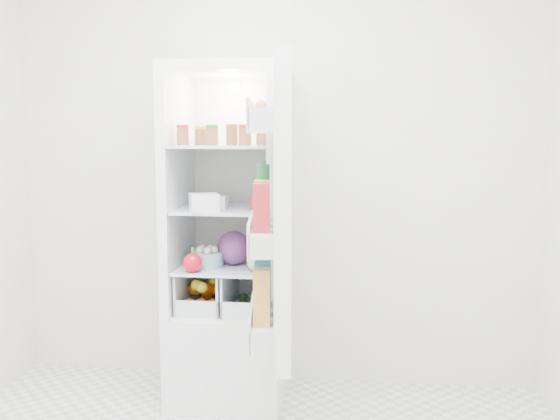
# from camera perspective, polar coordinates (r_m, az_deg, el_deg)

# --- Properties ---
(room_walls) EXTENTS (3.02, 3.02, 2.61)m
(room_walls) POSITION_cam_1_polar(r_m,az_deg,el_deg) (2.11, -6.52, 10.78)
(room_walls) COLOR silver
(room_walls) RESTS_ON ground
(refrigerator) EXTENTS (0.60, 0.60, 1.80)m
(refrigerator) POSITION_cam_1_polar(r_m,az_deg,el_deg) (3.46, -4.51, -6.06)
(refrigerator) COLOR white
(refrigerator) RESTS_ON ground
(shelf_low) EXTENTS (0.49, 0.53, 0.01)m
(shelf_low) POSITION_cam_1_polar(r_m,az_deg,el_deg) (3.38, -4.74, -5.06)
(shelf_low) COLOR silver
(shelf_low) RESTS_ON refrigerator
(shelf_mid) EXTENTS (0.49, 0.53, 0.02)m
(shelf_mid) POSITION_cam_1_polar(r_m,az_deg,el_deg) (3.33, -4.80, 0.16)
(shelf_mid) COLOR silver
(shelf_mid) RESTS_ON refrigerator
(shelf_top) EXTENTS (0.49, 0.53, 0.02)m
(shelf_top) POSITION_cam_1_polar(r_m,az_deg,el_deg) (3.30, -4.86, 5.85)
(shelf_top) COLOR silver
(shelf_top) RESTS_ON refrigerator
(crisper_left) EXTENTS (0.23, 0.46, 0.22)m
(crisper_left) POSITION_cam_1_polar(r_m,az_deg,el_deg) (3.44, -6.73, -7.11)
(crisper_left) COLOR silver
(crisper_left) RESTS_ON refrigerator
(crisper_right) EXTENTS (0.23, 0.46, 0.22)m
(crisper_right) POSITION_cam_1_polar(r_m,az_deg,el_deg) (3.39, -2.68, -7.28)
(crisper_right) COLOR silver
(crisper_right) RESTS_ON refrigerator
(condiment_jars) EXTENTS (0.46, 0.34, 0.08)m
(condiment_jars) POSITION_cam_1_polar(r_m,az_deg,el_deg) (3.25, -5.26, 6.70)
(condiment_jars) COLOR #B21919
(condiment_jars) RESTS_ON shelf_top
(squeeze_bottle) EXTENTS (0.07, 0.07, 0.18)m
(squeeze_bottle) POSITION_cam_1_polar(r_m,az_deg,el_deg) (3.32, -1.02, 7.52)
(squeeze_bottle) COLOR silver
(squeeze_bottle) RESTS_ON shelf_top
(tub_white) EXTENTS (0.18, 0.18, 0.09)m
(tub_white) POSITION_cam_1_polar(r_m,az_deg,el_deg) (3.15, -6.97, 0.68)
(tub_white) COLOR white
(tub_white) RESTS_ON shelf_mid
(tub_cream) EXTENTS (0.11, 0.11, 0.06)m
(tub_cream) POSITION_cam_1_polar(r_m,az_deg,el_deg) (3.27, -5.86, 0.71)
(tub_cream) COLOR white
(tub_cream) RESTS_ON shelf_mid
(tin_red) EXTENTS (0.11, 0.11, 0.06)m
(tin_red) POSITION_cam_1_polar(r_m,az_deg,el_deg) (3.18, -1.96, 0.57)
(tin_red) COLOR red
(tin_red) RESTS_ON shelf_mid
(foil_tray) EXTENTS (0.17, 0.13, 0.04)m
(foil_tray) POSITION_cam_1_polar(r_m,az_deg,el_deg) (3.54, -6.70, 1.02)
(foil_tray) COLOR silver
(foil_tray) RESTS_ON shelf_mid
(red_cabbage) EXTENTS (0.18, 0.18, 0.18)m
(red_cabbage) POSITION_cam_1_polar(r_m,az_deg,el_deg) (3.35, -4.23, -3.48)
(red_cabbage) COLOR #531C49
(red_cabbage) RESTS_ON shelf_low
(bell_pepper) EXTENTS (0.10, 0.10, 0.10)m
(bell_pepper) POSITION_cam_1_polar(r_m,az_deg,el_deg) (3.20, -7.98, -4.79)
(bell_pepper) COLOR red
(bell_pepper) RESTS_ON shelf_low
(mushroom_bowl) EXTENTS (0.17, 0.17, 0.08)m
(mushroom_bowl) POSITION_cam_1_polar(r_m,az_deg,el_deg) (3.31, -6.69, -4.51)
(mushroom_bowl) COLOR #81B3C0
(mushroom_bowl) RESTS_ON shelf_low
(salad_bag) EXTENTS (0.11, 0.11, 0.11)m
(salad_bag) POSITION_cam_1_polar(r_m,az_deg,el_deg) (3.18, -2.09, -4.70)
(salad_bag) COLOR #B0C493
(salad_bag) RESTS_ON shelf_low
(citrus_pile) EXTENTS (0.20, 0.31, 0.16)m
(citrus_pile) POSITION_cam_1_polar(r_m,az_deg,el_deg) (3.41, -6.94, -7.61)
(citrus_pile) COLOR #EC5C0C
(citrus_pile) RESTS_ON refrigerator
(veg_pile) EXTENTS (0.16, 0.30, 0.10)m
(veg_pile) POSITION_cam_1_polar(r_m,az_deg,el_deg) (3.40, -2.60, -8.06)
(veg_pile) COLOR #214818
(veg_pile) RESTS_ON refrigerator
(fridge_door) EXTENTS (0.24, 0.60, 1.30)m
(fridge_door) POSITION_cam_1_polar(r_m,az_deg,el_deg) (2.70, -0.33, -0.53)
(fridge_door) COLOR white
(fridge_door) RESTS_ON refrigerator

